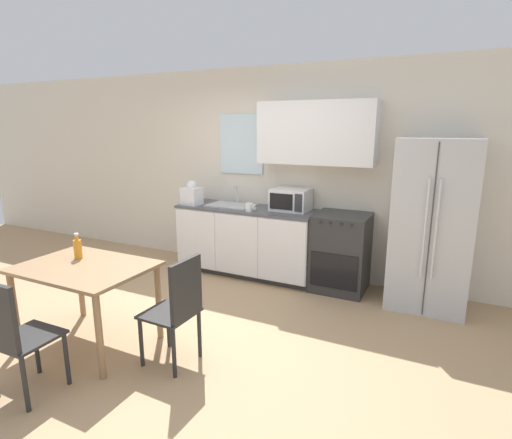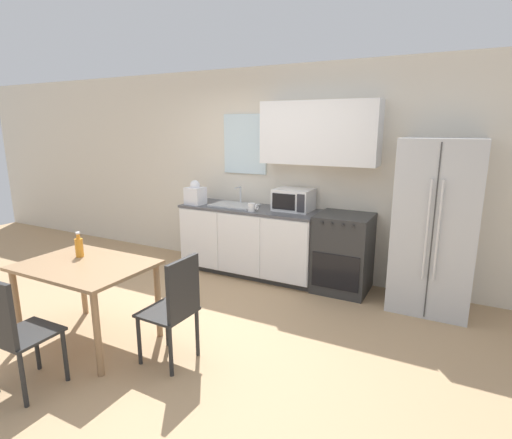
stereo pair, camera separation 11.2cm
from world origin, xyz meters
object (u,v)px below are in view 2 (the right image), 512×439
(refrigerator, at_px, (435,226))
(dining_table, at_px, (86,275))
(microwave, at_px, (294,200))
(coffee_mug, at_px, (252,207))
(drink_bottle, at_px, (79,247))
(dining_chair_side, at_px, (176,304))
(oven_range, at_px, (343,253))
(dining_chair_near, at_px, (12,328))

(refrigerator, relative_size, dining_table, 1.60)
(dining_table, bearing_deg, refrigerator, 39.29)
(microwave, bearing_deg, coffee_mug, -144.34)
(coffee_mug, xyz_separation_m, drink_bottle, (-0.82, -1.90, -0.12))
(microwave, relative_size, dining_chair_side, 0.50)
(drink_bottle, bearing_deg, coffee_mug, 66.61)
(refrigerator, distance_m, dining_chair_side, 2.79)
(refrigerator, height_order, dining_chair_side, refrigerator)
(oven_range, relative_size, dining_table, 0.82)
(microwave, bearing_deg, drink_bottle, -119.51)
(oven_range, height_order, coffee_mug, coffee_mug)
(dining_chair_side, relative_size, drink_bottle, 3.88)
(dining_chair_near, bearing_deg, refrigerator, 48.85)
(oven_range, distance_m, drink_bottle, 2.90)
(refrigerator, height_order, dining_table, refrigerator)
(dining_chair_side, bearing_deg, dining_chair_near, 139.66)
(oven_range, bearing_deg, microwave, 172.99)
(dining_table, height_order, dining_chair_side, dining_chair_side)
(dining_chair_side, bearing_deg, coffee_mug, 11.49)
(microwave, height_order, dining_table, microwave)
(dining_chair_side, distance_m, drink_bottle, 1.20)
(refrigerator, relative_size, drink_bottle, 7.64)
(dining_chair_side, xyz_separation_m, drink_bottle, (-1.15, 0.04, 0.31))
(oven_range, relative_size, refrigerator, 0.51)
(microwave, bearing_deg, dining_table, -114.17)
(dining_table, xyz_separation_m, dining_chair_near, (0.17, -0.79, -0.11))
(refrigerator, relative_size, dining_chair_near, 1.97)
(coffee_mug, relative_size, dining_table, 0.11)
(coffee_mug, bearing_deg, drink_bottle, -113.39)
(dining_chair_near, bearing_deg, oven_range, 61.76)
(dining_table, height_order, dining_chair_near, dining_chair_near)
(refrigerator, bearing_deg, dining_chair_side, -129.44)
(drink_bottle, bearing_deg, refrigerator, 35.75)
(refrigerator, xyz_separation_m, dining_chair_side, (-1.75, -2.13, -0.38))
(microwave, height_order, drink_bottle, microwave)
(refrigerator, xyz_separation_m, dining_chair_near, (-2.54, -3.00, -0.38))
(microwave, distance_m, drink_bottle, 2.54)
(coffee_mug, distance_m, drink_bottle, 2.07)
(refrigerator, bearing_deg, drink_bottle, -144.25)
(oven_range, xyz_separation_m, coffee_mug, (-1.11, -0.22, 0.49))
(refrigerator, height_order, microwave, refrigerator)
(dining_chair_side, bearing_deg, refrigerator, -37.70)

